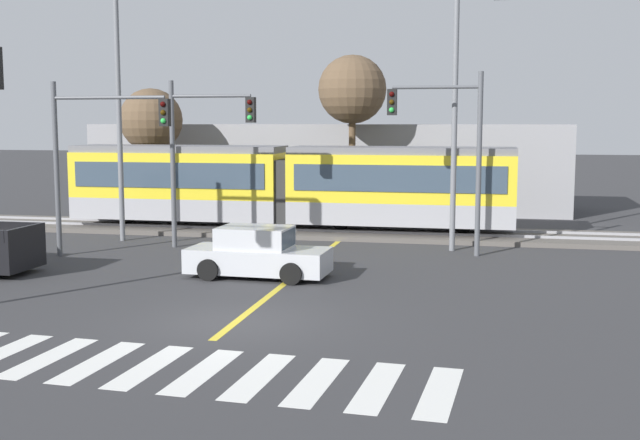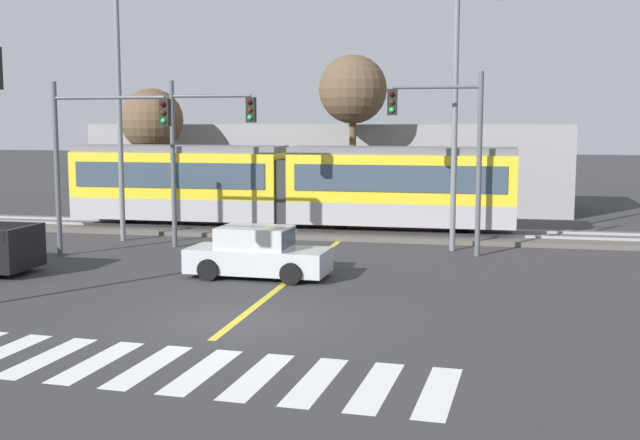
{
  "view_description": "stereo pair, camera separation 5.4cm",
  "coord_description": "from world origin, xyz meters",
  "px_view_note": "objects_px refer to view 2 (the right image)",
  "views": [
    {
      "loc": [
        5.68,
        -17.39,
        4.64
      ],
      "look_at": [
        0.58,
        6.67,
        1.6
      ],
      "focal_mm": 45.0,
      "sensor_mm": 36.0,
      "label": 1
    },
    {
      "loc": [
        5.74,
        -17.38,
        4.64
      ],
      "look_at": [
        0.58,
        6.67,
        1.6
      ],
      "focal_mm": 45.0,
      "sensor_mm": 36.0,
      "label": 2
    }
  ],
  "objects_px": {
    "traffic_light_far_right": "(449,137)",
    "street_lamp_west": "(123,99)",
    "bare_tree_far_west": "(152,121)",
    "traffic_light_mid_left": "(95,142)",
    "sedan_crossing": "(258,254)",
    "street_lamp_centre": "(459,107)",
    "light_rail_tram": "(288,184)",
    "bare_tree_west": "(353,91)",
    "traffic_light_far_left": "(200,141)"
  },
  "relations": [
    {
      "from": "traffic_light_far_left",
      "to": "street_lamp_west",
      "type": "xyz_separation_m",
      "value": [
        -3.49,
        1.1,
        1.53
      ]
    },
    {
      "from": "light_rail_tram",
      "to": "traffic_light_mid_left",
      "type": "bearing_deg",
      "value": -123.74
    },
    {
      "from": "sedan_crossing",
      "to": "street_lamp_centre",
      "type": "distance_m",
      "value": 9.48
    },
    {
      "from": "street_lamp_centre",
      "to": "bare_tree_far_west",
      "type": "relative_size",
      "value": 1.47
    },
    {
      "from": "sedan_crossing",
      "to": "street_lamp_west",
      "type": "height_order",
      "value": "street_lamp_west"
    },
    {
      "from": "traffic_light_far_right",
      "to": "bare_tree_west",
      "type": "relative_size",
      "value": 0.82
    },
    {
      "from": "bare_tree_far_west",
      "to": "bare_tree_west",
      "type": "distance_m",
      "value": 9.95
    },
    {
      "from": "light_rail_tram",
      "to": "bare_tree_far_west",
      "type": "height_order",
      "value": "bare_tree_far_west"
    },
    {
      "from": "traffic_light_mid_left",
      "to": "bare_tree_far_west",
      "type": "xyz_separation_m",
      "value": [
        -3.17,
        11.87,
        0.73
      ]
    },
    {
      "from": "traffic_light_far_left",
      "to": "street_lamp_centre",
      "type": "distance_m",
      "value": 9.37
    },
    {
      "from": "street_lamp_centre",
      "to": "bare_tree_west",
      "type": "height_order",
      "value": "street_lamp_centre"
    },
    {
      "from": "street_lamp_west",
      "to": "bare_tree_far_west",
      "type": "relative_size",
      "value": 1.57
    },
    {
      "from": "bare_tree_far_west",
      "to": "traffic_light_far_right",
      "type": "bearing_deg",
      "value": -30.97
    },
    {
      "from": "traffic_light_far_right",
      "to": "street_lamp_west",
      "type": "bearing_deg",
      "value": 176.36
    },
    {
      "from": "light_rail_tram",
      "to": "bare_tree_west",
      "type": "distance_m",
      "value": 7.01
    },
    {
      "from": "traffic_light_far_right",
      "to": "bare_tree_west",
      "type": "bearing_deg",
      "value": 117.26
    },
    {
      "from": "sedan_crossing",
      "to": "bare_tree_west",
      "type": "bearing_deg",
      "value": 88.91
    },
    {
      "from": "traffic_light_far_left",
      "to": "traffic_light_far_right",
      "type": "bearing_deg",
      "value": 2.0
    },
    {
      "from": "traffic_light_far_left",
      "to": "street_lamp_west",
      "type": "distance_m",
      "value": 3.96
    },
    {
      "from": "sedan_crossing",
      "to": "traffic_light_far_left",
      "type": "relative_size",
      "value": 0.7
    },
    {
      "from": "traffic_light_far_left",
      "to": "traffic_light_mid_left",
      "type": "height_order",
      "value": "traffic_light_far_left"
    },
    {
      "from": "traffic_light_mid_left",
      "to": "bare_tree_west",
      "type": "xyz_separation_m",
      "value": [
        6.64,
        12.71,
        2.14
      ]
    },
    {
      "from": "sedan_crossing",
      "to": "street_lamp_centre",
      "type": "relative_size",
      "value": 0.46
    },
    {
      "from": "street_lamp_centre",
      "to": "street_lamp_west",
      "type": "bearing_deg",
      "value": -179.05
    },
    {
      "from": "sedan_crossing",
      "to": "traffic_light_mid_left",
      "type": "xyz_separation_m",
      "value": [
        -6.35,
        2.26,
        3.23
      ]
    },
    {
      "from": "traffic_light_far_left",
      "to": "bare_tree_west",
      "type": "bearing_deg",
      "value": 68.85
    },
    {
      "from": "bare_tree_west",
      "to": "sedan_crossing",
      "type": "bearing_deg",
      "value": -91.09
    },
    {
      "from": "light_rail_tram",
      "to": "traffic_light_far_right",
      "type": "bearing_deg",
      "value": -32.15
    },
    {
      "from": "sedan_crossing",
      "to": "traffic_light_far_left",
      "type": "distance_m",
      "value": 6.9
    },
    {
      "from": "traffic_light_far_left",
      "to": "street_lamp_west",
      "type": "bearing_deg",
      "value": 162.48
    },
    {
      "from": "street_lamp_west",
      "to": "street_lamp_centre",
      "type": "height_order",
      "value": "street_lamp_west"
    },
    {
      "from": "street_lamp_centre",
      "to": "bare_tree_far_west",
      "type": "height_order",
      "value": "street_lamp_centre"
    },
    {
      "from": "street_lamp_west",
      "to": "light_rail_tram",
      "type": "bearing_deg",
      "value": 32.03
    },
    {
      "from": "traffic_light_far_right",
      "to": "traffic_light_mid_left",
      "type": "bearing_deg",
      "value": -165.71
    },
    {
      "from": "light_rail_tram",
      "to": "bare_tree_west",
      "type": "height_order",
      "value": "bare_tree_west"
    },
    {
      "from": "sedan_crossing",
      "to": "traffic_light_far_left",
      "type": "height_order",
      "value": "traffic_light_far_left"
    },
    {
      "from": "sedan_crossing",
      "to": "bare_tree_far_west",
      "type": "distance_m",
      "value": 17.49
    },
    {
      "from": "traffic_light_far_left",
      "to": "street_lamp_centre",
      "type": "height_order",
      "value": "street_lamp_centre"
    },
    {
      "from": "bare_tree_far_west",
      "to": "traffic_light_mid_left",
      "type": "bearing_deg",
      "value": -75.03
    },
    {
      "from": "light_rail_tram",
      "to": "street_lamp_centre",
      "type": "xyz_separation_m",
      "value": [
        7.11,
        -3.28,
        3.1
      ]
    },
    {
      "from": "traffic_light_far_left",
      "to": "street_lamp_west",
      "type": "height_order",
      "value": "street_lamp_west"
    },
    {
      "from": "traffic_light_far_left",
      "to": "light_rail_tram",
      "type": "bearing_deg",
      "value": 65.49
    },
    {
      "from": "traffic_light_far_right",
      "to": "bare_tree_far_west",
      "type": "relative_size",
      "value": 1.01
    },
    {
      "from": "light_rail_tram",
      "to": "bare_tree_far_west",
      "type": "xyz_separation_m",
      "value": [
        -8.02,
        4.62,
        2.61
      ]
    },
    {
      "from": "traffic_light_mid_left",
      "to": "bare_tree_west",
      "type": "height_order",
      "value": "bare_tree_west"
    },
    {
      "from": "street_lamp_centre",
      "to": "traffic_light_far_left",
      "type": "bearing_deg",
      "value": -171.89
    },
    {
      "from": "traffic_light_mid_left",
      "to": "traffic_light_far_left",
      "type": "bearing_deg",
      "value": 44.03
    },
    {
      "from": "traffic_light_far_right",
      "to": "traffic_light_mid_left",
      "type": "distance_m",
      "value": 12.03
    },
    {
      "from": "traffic_light_mid_left",
      "to": "street_lamp_west",
      "type": "relative_size",
      "value": 0.61
    },
    {
      "from": "street_lamp_centre",
      "to": "bare_tree_west",
      "type": "distance_m",
      "value": 10.27
    }
  ]
}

